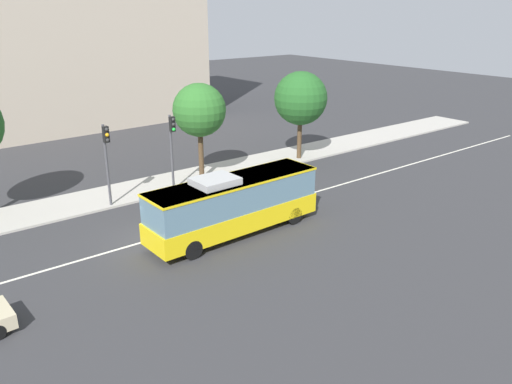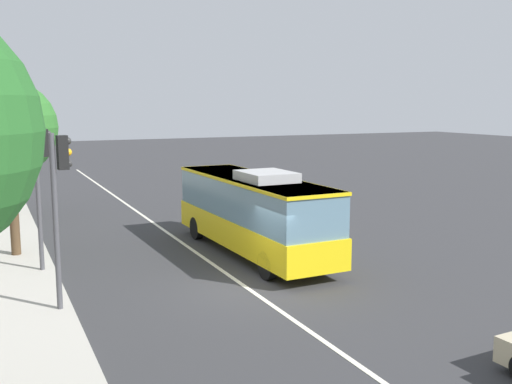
# 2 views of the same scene
# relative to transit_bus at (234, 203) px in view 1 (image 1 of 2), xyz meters

# --- Properties ---
(ground_plane) EXTENTS (160.00, 160.00, 0.00)m
(ground_plane) POSITION_rel_transit_bus_xyz_m (-3.94, 2.03, -1.81)
(ground_plane) COLOR #333335
(sidewalk_kerb) EXTENTS (80.00, 3.98, 0.14)m
(sidewalk_kerb) POSITION_rel_transit_bus_xyz_m (-3.94, 9.52, -1.74)
(sidewalk_kerb) COLOR #B2ADA3
(sidewalk_kerb) RESTS_ON ground_plane
(lane_centre_line) EXTENTS (76.00, 0.16, 0.01)m
(lane_centre_line) POSITION_rel_transit_bus_xyz_m (-3.94, 2.03, -1.80)
(lane_centre_line) COLOR silver
(lane_centre_line) RESTS_ON ground_plane
(transit_bus) EXTENTS (10.07, 2.78, 3.46)m
(transit_bus) POSITION_rel_transit_bus_xyz_m (0.00, 0.00, 0.00)
(transit_bus) COLOR yellow
(transit_bus) RESTS_ON ground_plane
(traffic_light_near_corner) EXTENTS (0.34, 0.62, 5.20)m
(traffic_light_near_corner) POSITION_rel_transit_bus_xyz_m (-3.78, 7.73, 1.75)
(traffic_light_near_corner) COLOR #47474C
(traffic_light_near_corner) RESTS_ON ground_plane
(traffic_light_mid_block) EXTENTS (0.33, 0.62, 5.20)m
(traffic_light_mid_block) POSITION_rel_transit_bus_xyz_m (0.66, 7.81, 1.75)
(traffic_light_mid_block) COLOR #47474C
(traffic_light_mid_block) RESTS_ON ground_plane
(street_tree_kerbside_centre) EXTENTS (4.17, 4.17, 7.06)m
(street_tree_kerbside_centre) POSITION_rel_transit_bus_xyz_m (12.44, 8.48, 3.14)
(street_tree_kerbside_centre) COLOR #4C3823
(street_tree_kerbside_centre) RESTS_ON ground_plane
(street_tree_kerbside_right) EXTENTS (3.64, 3.64, 6.91)m
(street_tree_kerbside_right) POSITION_rel_transit_bus_xyz_m (3.33, 8.69, 3.25)
(street_tree_kerbside_right) COLOR #4C3823
(street_tree_kerbside_right) RESTS_ON ground_plane
(office_block_background) EXTENTS (27.96, 13.65, 23.80)m
(office_block_background) POSITION_rel_transit_bus_xyz_m (2.44, 33.50, 10.09)
(office_block_background) COLOR #B7A893
(office_block_background) RESTS_ON ground_plane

